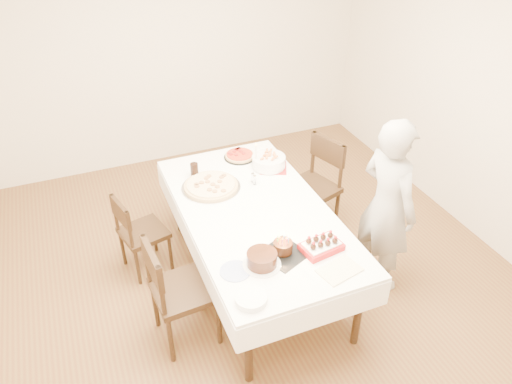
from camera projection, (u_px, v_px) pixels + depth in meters
name	position (u px, v px, depth m)	size (l,w,h in m)	color
floor	(261.00, 283.00, 4.42)	(5.00, 5.00, 0.00)	brown
wall_back	(176.00, 48.00, 5.58)	(4.50, 0.04, 2.70)	beige
wall_right	(498.00, 102.00, 4.37)	(0.04, 5.00, 2.70)	beige
dining_table	(256.00, 246.00, 4.26)	(1.14, 2.14, 0.75)	white
chair_right_savory	(310.00, 189.00, 4.79)	(0.49, 0.49, 0.97)	#331F11
chair_left_savory	(144.00, 233.00, 4.38)	(0.41, 0.41, 0.80)	#331F11
chair_left_dessert	(184.00, 290.00, 3.69)	(0.49, 0.49, 0.95)	#331F11
person	(387.00, 207.00, 4.04)	(0.57, 0.38, 1.57)	#ADA8A3
pizza_white	(211.00, 186.00, 4.32)	(0.51, 0.51, 0.04)	beige
pizza_pepperoni	(240.00, 156.00, 4.75)	(0.30, 0.30, 0.04)	red
red_placemat	(273.00, 168.00, 4.60)	(0.24, 0.24, 0.01)	#B21E1E
pasta_bowl	(269.00, 161.00, 4.59)	(0.31, 0.31, 0.10)	white
taper_candle	(256.00, 156.00, 4.51)	(0.06, 0.06, 0.27)	white
shaker_pair	(255.00, 180.00, 4.35)	(0.08, 0.08, 0.09)	white
cola_glass	(194.00, 170.00, 4.45)	(0.07, 0.07, 0.13)	black
layer_cake	(262.00, 259.00, 3.49)	(0.27, 0.27, 0.11)	#381A0E
cake_board	(284.00, 254.00, 3.61)	(0.30, 0.30, 0.01)	black
birthday_cake	(283.00, 243.00, 3.58)	(0.14, 0.14, 0.15)	#3A1F0F
strawberry_box	(321.00, 246.00, 3.63)	(0.30, 0.20, 0.07)	#AA1314
box_lid	(339.00, 271.00, 3.47)	(0.29, 0.19, 0.02)	beige
plate_stack	(251.00, 299.00, 3.22)	(0.21, 0.21, 0.04)	white
china_plate	(235.00, 271.00, 3.46)	(0.22, 0.22, 0.01)	white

